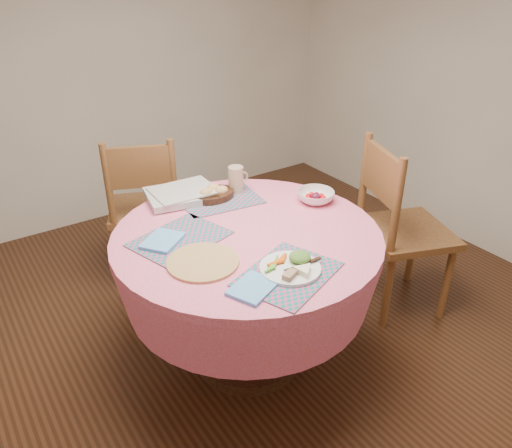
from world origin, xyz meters
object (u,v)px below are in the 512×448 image
Objects in this scene: dining_table at (247,268)px; wicker_trivet at (203,262)px; dinner_plate at (293,266)px; chair_right at (398,226)px; chair_back at (145,206)px; bread_bowl at (213,193)px; fruit_bowl at (316,197)px; latte_mug at (236,179)px.

wicker_trivet is at bearing -159.02° from dining_table.
dinner_plate is at bearing -43.17° from wicker_trivet.
chair_right is at bearing 1.07° from wicker_trivet.
dinner_plate is (0.08, -1.37, 0.27)m from chair_back.
dining_table is 0.46m from bread_bowl.
fruit_bowl is at bearing 92.44° from chair_right.
wicker_trivet is 0.71m from latte_mug.
dinner_plate is (0.27, -0.25, 0.02)m from wicker_trivet.
wicker_trivet is at bearing 103.70° from chair_back.
dining_table is 0.43m from dinner_plate.
chair_back is 0.68m from bread_bowl.
dinner_plate is at bearing -95.49° from bread_bowl.
bread_bowl is (-0.91, 0.49, 0.25)m from chair_right.
dining_table is 1.28× the size of chair_back.
dining_table is at bearing -171.14° from fruit_bowl.
latte_mug reaches higher than dinner_plate.
bread_bowl is (0.15, -0.60, 0.28)m from chair_back.
chair_back is at bearing 95.48° from dining_table.
fruit_bowl is (-0.49, 0.16, 0.25)m from chair_right.
dinner_plate reaches higher than dining_table.
fruit_bowl is at bearing 13.66° from wicker_trivet.
chair_back is 3.87× the size of fruit_bowl.
dining_table is at bearing 119.14° from chair_back.
fruit_bowl reaches higher than dining_table.
chair_back is 3.22× the size of wicker_trivet.
dinner_plate is 0.80m from latte_mug.
chair_back is 1.39m from dinner_plate.
chair_right is 4.44× the size of bread_bowl.
dining_table is 5.39× the size of bread_bowl.
bread_bowl is 0.15m from latte_mug.
dining_table is 4.96× the size of fruit_bowl.
bread_bowl is at bearing 82.51° from chair_right.
dinner_plate is 1.01× the size of fruit_bowl.
chair_back reaches higher than dinner_plate.
fruit_bowl is (0.27, -0.33, -0.05)m from latte_mug.
dining_table is 0.96m from chair_right.
latte_mug reaches higher than dining_table.
dining_table is 0.52m from latte_mug.
fruit_bowl is at bearing 41.81° from dinner_plate.
latte_mug is (0.29, -0.60, 0.32)m from chair_back.
chair_right is at bearing -32.80° from latte_mug.
dinner_plate is at bearing -105.89° from latte_mug.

